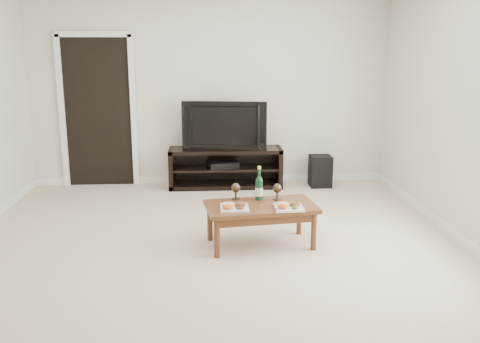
% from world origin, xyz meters
% --- Properties ---
extents(floor, '(5.50, 5.50, 0.00)m').
position_xyz_m(floor, '(0.00, 0.00, 0.00)').
color(floor, beige).
rests_on(floor, ground).
extents(back_wall, '(5.00, 0.04, 2.60)m').
position_xyz_m(back_wall, '(0.00, 2.77, 1.30)').
color(back_wall, beige).
rests_on(back_wall, ground).
extents(doorway, '(0.90, 0.02, 2.05)m').
position_xyz_m(doorway, '(-1.55, 2.73, 1.02)').
color(doorway, black).
rests_on(doorway, ground).
extents(media_console, '(1.57, 0.45, 0.55)m').
position_xyz_m(media_console, '(0.21, 2.50, 0.28)').
color(media_console, black).
rests_on(media_console, ground).
extents(television, '(1.16, 0.33, 0.66)m').
position_xyz_m(television, '(0.21, 2.50, 0.88)').
color(television, black).
rests_on(television, media_console).
extents(av_receiver, '(0.45, 0.37, 0.08)m').
position_xyz_m(av_receiver, '(0.17, 2.48, 0.33)').
color(av_receiver, black).
rests_on(av_receiver, media_console).
extents(subwoofer, '(0.30, 0.30, 0.44)m').
position_xyz_m(subwoofer, '(1.54, 2.44, 0.22)').
color(subwoofer, black).
rests_on(subwoofer, ground).
extents(coffee_table, '(1.14, 0.72, 0.42)m').
position_xyz_m(coffee_table, '(0.47, 0.23, 0.21)').
color(coffee_table, '#593018').
rests_on(coffee_table, ground).
extents(plate_left, '(0.27, 0.27, 0.07)m').
position_xyz_m(plate_left, '(0.21, 0.12, 0.45)').
color(plate_left, white).
rests_on(plate_left, coffee_table).
extents(plate_right, '(0.27, 0.27, 0.07)m').
position_xyz_m(plate_right, '(0.73, 0.09, 0.45)').
color(plate_right, white).
rests_on(plate_right, coffee_table).
extents(wine_bottle, '(0.07, 0.07, 0.35)m').
position_xyz_m(wine_bottle, '(0.47, 0.40, 0.59)').
color(wine_bottle, '#0D321C').
rests_on(wine_bottle, coffee_table).
extents(goblet_left, '(0.09, 0.09, 0.17)m').
position_xyz_m(goblet_left, '(0.24, 0.44, 0.51)').
color(goblet_left, '#3B3020').
rests_on(goblet_left, coffee_table).
extents(goblet_right, '(0.09, 0.09, 0.17)m').
position_xyz_m(goblet_right, '(0.66, 0.39, 0.51)').
color(goblet_right, '#3B3020').
rests_on(goblet_right, coffee_table).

